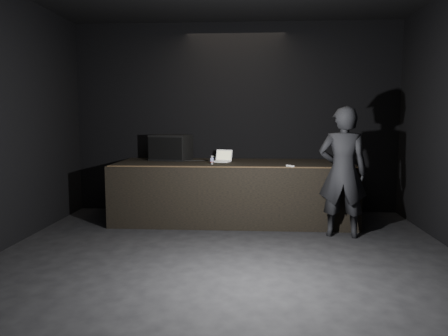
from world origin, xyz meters
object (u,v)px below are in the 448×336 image
stage_riser (234,191)px  person (343,172)px  stage_monitor (171,147)px  beer_can (212,160)px  laptop (222,159)px

stage_riser → person: 1.96m
stage_monitor → beer_can: 1.07m
stage_monitor → person: size_ratio=0.40×
stage_riser → beer_can: size_ratio=28.00×
laptop → person: person is taller
beer_can → stage_riser: bearing=42.1°
stage_riser → laptop: size_ratio=10.91×
stage_monitor → laptop: stage_monitor is taller
stage_riser → beer_can: (-0.34, -0.31, 0.57)m
stage_riser → stage_monitor: 1.41m
stage_riser → beer_can: beer_can is taller
stage_riser → beer_can: 0.74m
beer_can → person: (1.99, -0.64, -0.11)m
laptop → beer_can: laptop is taller
stage_monitor → laptop: bearing=-0.8°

